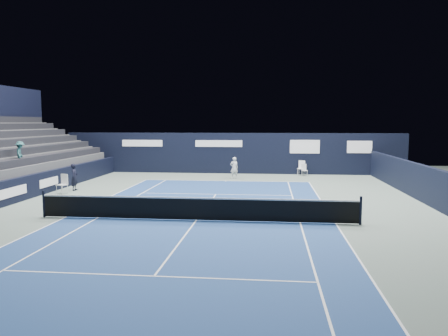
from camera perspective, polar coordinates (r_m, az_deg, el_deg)
The scene contains 12 objects.
ground at distance 19.56m, azimuth -2.66°, elevation -5.58°, with size 48.00×48.00×0.00m, color #56665D.
court_surface at distance 17.63m, azimuth -3.65°, elevation -6.86°, with size 10.97×23.77×0.01m, color navy.
enclosure_wall_right at distance 24.35m, azimuth 24.16°, elevation -1.66°, with size 0.30×22.00×1.80m, color black.
folding_chair_back_a at distance 32.63m, azimuth 10.40°, elevation 0.01°, with size 0.46×0.48×0.86m.
folding_chair_back_b at distance 32.89m, azimuth 10.07°, elevation 0.14°, with size 0.61×0.60×1.09m.
line_judge_chair at distance 25.65m, azimuth -20.28°, elevation -1.79°, with size 0.59×0.58×1.08m.
line_judge at distance 26.57m, azimuth -18.94°, elevation -1.14°, with size 0.56×0.37×1.55m, color black.
court_markings at distance 17.62m, azimuth -3.65°, elevation -6.84°, with size 11.03×23.83×0.00m.
tennis_net at distance 17.52m, azimuth -3.66°, elevation -5.25°, with size 12.90×0.10×1.10m.
back_sponsor_wall at distance 33.65m, azimuth 1.07°, elevation 1.96°, with size 26.00×0.63×3.10m.
side_barrier_left at distance 26.27m, azimuth -22.23°, elevation -1.72°, with size 0.33×22.00×1.20m.
tennis_player at distance 30.39m, azimuth 1.33°, elevation 0.02°, with size 0.64×0.88×1.51m.
Camera 1 is at (2.91, -16.94, 3.92)m, focal length 35.00 mm.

